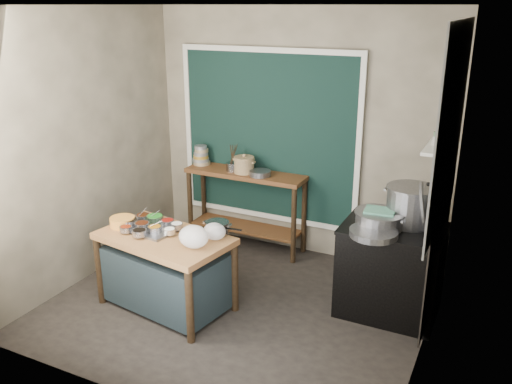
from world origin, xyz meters
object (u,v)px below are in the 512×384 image
at_px(back_counter, 246,210).
at_px(steamer, 379,220).
at_px(stove_block, 390,271).
at_px(utensil_cup, 233,167).
at_px(stock_pot, 410,205).
at_px(condiment_tray, 150,229).
at_px(yellow_basin, 122,222).
at_px(saucepan, 217,228).
at_px(ceramic_crock, 244,166).
at_px(prep_table, 166,272).

height_order(back_counter, steamer, steamer).
relative_size(back_counter, stove_block, 1.61).
bearing_deg(utensil_cup, stove_block, -18.96).
xyz_separation_m(stock_pot, steamer, (-0.23, -0.20, -0.11)).
bearing_deg(condiment_tray, yellow_basin, -172.77).
distance_m(saucepan, utensil_cup, 1.41).
bearing_deg(utensil_cup, steamer, -21.90).
xyz_separation_m(ceramic_crock, steamer, (1.77, -0.76, -0.08)).
xyz_separation_m(utensil_cup, steamer, (1.92, -0.77, -0.04)).
bearing_deg(ceramic_crock, back_counter, 90.82).
relative_size(utensil_cup, ceramic_crock, 0.65).
distance_m(prep_table, saucepan, 0.67).
height_order(prep_table, stock_pot, stock_pot).
height_order(back_counter, utensil_cup, utensil_cup).
bearing_deg(saucepan, condiment_tray, -167.64).
bearing_deg(steamer, stove_block, 28.20).
xyz_separation_m(prep_table, stove_block, (1.96, 0.85, 0.05)).
distance_m(yellow_basin, steamer, 2.45).
relative_size(prep_table, stock_pot, 2.70).
height_order(stove_block, yellow_basin, stove_block).
xyz_separation_m(prep_table, steamer, (1.83, 0.78, 0.58)).
distance_m(back_counter, condiment_tray, 1.57).
height_order(prep_table, yellow_basin, yellow_basin).
bearing_deg(ceramic_crock, stove_block, -20.10).
relative_size(condiment_tray, ceramic_crock, 1.96).
height_order(prep_table, condiment_tray, condiment_tray).
bearing_deg(stove_block, yellow_basin, -161.19).
bearing_deg(back_counter, ceramic_crock, -89.18).
relative_size(prep_table, yellow_basin, 5.18).
bearing_deg(utensil_cup, prep_table, -86.46).
xyz_separation_m(saucepan, utensil_cup, (-0.53, 1.30, 0.19)).
xyz_separation_m(stove_block, saucepan, (-1.52, -0.59, 0.39)).
bearing_deg(back_counter, yellow_basin, -109.41).
bearing_deg(stock_pot, steamer, -138.41).
xyz_separation_m(prep_table, saucepan, (0.43, 0.26, 0.44)).
bearing_deg(stock_pot, prep_table, -154.42).
distance_m(saucepan, steamer, 1.50).
distance_m(stove_block, utensil_cup, 2.24).
relative_size(yellow_basin, ceramic_crock, 0.96).
distance_m(stock_pot, steamer, 0.32).
height_order(back_counter, ceramic_crock, ceramic_crock).
bearing_deg(stove_block, stock_pot, 53.21).
bearing_deg(condiment_tray, saucepan, 17.91).
xyz_separation_m(condiment_tray, stock_pot, (2.25, 0.93, 0.30)).
bearing_deg(saucepan, ceramic_crock, 100.78).
xyz_separation_m(yellow_basin, stock_pot, (2.55, 0.97, 0.26)).
relative_size(stove_block, steamer, 1.95).
bearing_deg(yellow_basin, steamer, 18.25).
distance_m(condiment_tray, saucepan, 0.66).
distance_m(prep_table, condiment_tray, 0.43).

